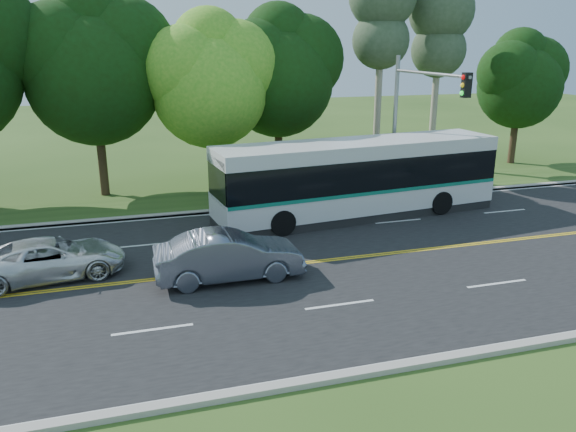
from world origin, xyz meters
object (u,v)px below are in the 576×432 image
object	(u,v)px
traffic_signal	(415,109)
sedan	(229,256)
suv	(51,258)
transit_bus	(357,179)

from	to	relation	value
traffic_signal	sedan	bearing A→B (deg)	-148.43
sedan	suv	world-z (taller)	sedan
transit_bus	sedan	xyz separation A→B (m)	(-6.87, -5.46, -0.89)
traffic_signal	suv	world-z (taller)	traffic_signal
suv	sedan	bearing A→B (deg)	-115.38
traffic_signal	sedan	distance (m)	12.14
traffic_signal	transit_bus	world-z (taller)	traffic_signal
transit_bus	sedan	world-z (taller)	transit_bus
suv	transit_bus	bearing A→B (deg)	-81.59
traffic_signal	suv	bearing A→B (deg)	-164.72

